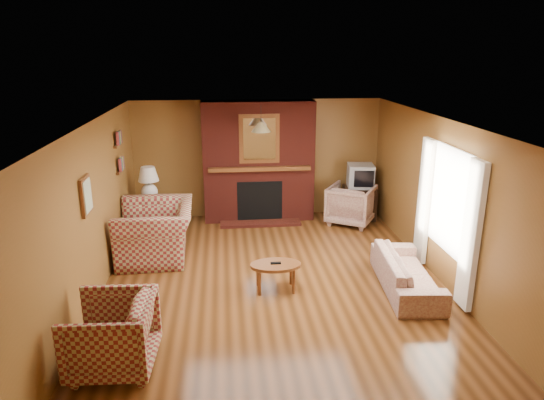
{
  "coord_description": "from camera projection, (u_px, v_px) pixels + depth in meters",
  "views": [
    {
      "loc": [
        -0.69,
        -6.46,
        3.34
      ],
      "look_at": [
        0.03,
        0.6,
        1.13
      ],
      "focal_mm": 32.0,
      "sensor_mm": 36.0,
      "label": 1
    }
  ],
  "objects": [
    {
      "name": "floor",
      "position": [
        274.0,
        285.0,
        7.2
      ],
      "size": [
        6.5,
        6.5,
        0.0
      ],
      "primitive_type": "plane",
      "color": "#4B2910",
      "rests_on": "ground"
    },
    {
      "name": "ceiling",
      "position": [
        275.0,
        123.0,
        6.48
      ],
      "size": [
        6.5,
        6.5,
        0.0
      ],
      "primitive_type": "plane",
      "rotation": [
        3.14,
        0.0,
        0.0
      ],
      "color": "white",
      "rests_on": "wall_back"
    },
    {
      "name": "wall_back",
      "position": [
        258.0,
        159.0,
        9.93
      ],
      "size": [
        6.5,
        0.0,
        6.5
      ],
      "primitive_type": "plane",
      "rotation": [
        1.57,
        0.0,
        0.0
      ],
      "color": "brown",
      "rests_on": "floor"
    },
    {
      "name": "wall_front",
      "position": [
        319.0,
        339.0,
        3.75
      ],
      "size": [
        6.5,
        0.0,
        6.5
      ],
      "primitive_type": "plane",
      "rotation": [
        -1.57,
        0.0,
        0.0
      ],
      "color": "brown",
      "rests_on": "floor"
    },
    {
      "name": "wall_left",
      "position": [
        92.0,
        214.0,
        6.6
      ],
      "size": [
        0.0,
        6.5,
        6.5
      ],
      "primitive_type": "plane",
      "rotation": [
        1.57,
        0.0,
        1.57
      ],
      "color": "brown",
      "rests_on": "floor"
    },
    {
      "name": "wall_right",
      "position": [
        444.0,
        203.0,
        7.08
      ],
      "size": [
        0.0,
        6.5,
        6.5
      ],
      "primitive_type": "plane",
      "rotation": [
        1.57,
        0.0,
        -1.57
      ],
      "color": "brown",
      "rests_on": "floor"
    },
    {
      "name": "fireplace",
      "position": [
        259.0,
        163.0,
        9.68
      ],
      "size": [
        2.2,
        0.82,
        2.4
      ],
      "color": "#5B1B13",
      "rests_on": "floor"
    },
    {
      "name": "window_right",
      "position": [
        447.0,
        212.0,
        6.91
      ],
      "size": [
        0.1,
        1.85,
        2.0
      ],
      "color": "beige",
      "rests_on": "wall_right"
    },
    {
      "name": "bookshelf",
      "position": [
        121.0,
        152.0,
        8.27
      ],
      "size": [
        0.09,
        0.55,
        0.71
      ],
      "color": "brown",
      "rests_on": "wall_left"
    },
    {
      "name": "botanical_print",
      "position": [
        86.0,
        196.0,
        6.21
      ],
      "size": [
        0.05,
        0.4,
        0.5
      ],
      "color": "brown",
      "rests_on": "wall_left"
    },
    {
      "name": "pendant_light",
      "position": [
        261.0,
        127.0,
        8.79
      ],
      "size": [
        0.36,
        0.36,
        0.48
      ],
      "color": "black",
      "rests_on": "ceiling"
    },
    {
      "name": "plaid_loveseat",
      "position": [
        156.0,
        231.0,
        8.04
      ],
      "size": [
        1.27,
        1.44,
        0.91
      ],
      "primitive_type": "imported",
      "rotation": [
        0.0,
        0.0,
        -1.53
      ],
      "color": "maroon",
      "rests_on": "floor"
    },
    {
      "name": "plaid_armchair",
      "position": [
        112.0,
        335.0,
        5.21
      ],
      "size": [
        0.94,
        0.92,
        0.82
      ],
      "primitive_type": "imported",
      "rotation": [
        0.0,
        0.0,
        -1.62
      ],
      "color": "maroon",
      "rests_on": "floor"
    },
    {
      "name": "floral_sofa",
      "position": [
        407.0,
        272.0,
        7.02
      ],
      "size": [
        0.84,
        1.82,
        0.51
      ],
      "primitive_type": "imported",
      "rotation": [
        0.0,
        0.0,
        1.48
      ],
      "color": "beige",
      "rests_on": "floor"
    },
    {
      "name": "floral_armchair",
      "position": [
        351.0,
        204.0,
        9.64
      ],
      "size": [
        1.17,
        1.17,
        0.78
      ],
      "primitive_type": "imported",
      "rotation": [
        0.0,
        0.0,
        2.59
      ],
      "color": "beige",
      "rests_on": "floor"
    },
    {
      "name": "coffee_table",
      "position": [
        276.0,
        268.0,
        6.96
      ],
      "size": [
        0.73,
        0.45,
        0.43
      ],
      "color": "brown",
      "rests_on": "floor"
    },
    {
      "name": "side_table",
      "position": [
        151.0,
        215.0,
        9.23
      ],
      "size": [
        0.48,
        0.48,
        0.64
      ],
      "primitive_type": "cube",
      "rotation": [
        0.0,
        0.0,
        0.01
      ],
      "color": "brown",
      "rests_on": "floor"
    },
    {
      "name": "table_lamp",
      "position": [
        149.0,
        181.0,
        9.03
      ],
      "size": [
        0.38,
        0.38,
        0.63
      ],
      "color": "white",
      "rests_on": "side_table"
    },
    {
      "name": "tv_stand",
      "position": [
        359.0,
        202.0,
        9.96
      ],
      "size": [
        0.64,
        0.58,
        0.67
      ],
      "primitive_type": "cube",
      "rotation": [
        0.0,
        0.0,
        -0.04
      ],
      "color": "black",
      "rests_on": "floor"
    },
    {
      "name": "crt_tv",
      "position": [
        361.0,
        176.0,
        9.78
      ],
      "size": [
        0.57,
        0.57,
        0.47
      ],
      "color": "#AEB1B7",
      "rests_on": "tv_stand"
    }
  ]
}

